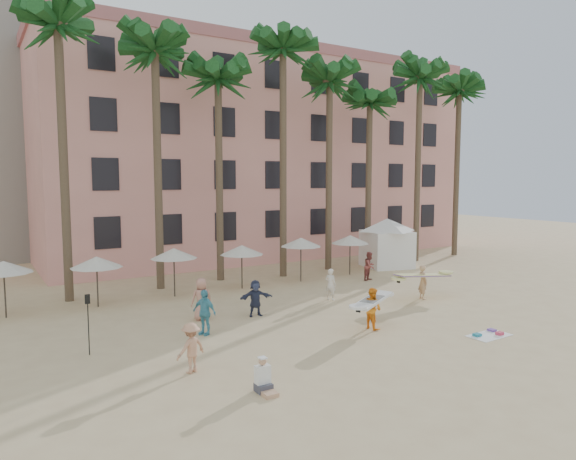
{
  "coord_description": "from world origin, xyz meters",
  "views": [
    {
      "loc": [
        -14.1,
        -13.71,
        6.31
      ],
      "look_at": [
        -1.9,
        6.0,
        4.0
      ],
      "focal_mm": 32.0,
      "sensor_mm": 36.0,
      "label": 1
    }
  ],
  "objects_px": {
    "pink_hotel": "(254,159)",
    "cabana": "(387,238)",
    "carrier_yellow": "(423,280)",
    "carrier_white": "(372,307)"
  },
  "relations": [
    {
      "from": "pink_hotel",
      "to": "cabana",
      "type": "height_order",
      "value": "pink_hotel"
    },
    {
      "from": "cabana",
      "to": "carrier_yellow",
      "type": "height_order",
      "value": "cabana"
    },
    {
      "from": "carrier_yellow",
      "to": "carrier_white",
      "type": "height_order",
      "value": "carrier_yellow"
    },
    {
      "from": "pink_hotel",
      "to": "cabana",
      "type": "bearing_deg",
      "value": -71.56
    },
    {
      "from": "carrier_yellow",
      "to": "pink_hotel",
      "type": "bearing_deg",
      "value": 87.09
    },
    {
      "from": "pink_hotel",
      "to": "carrier_white",
      "type": "relative_size",
      "value": 12.47
    },
    {
      "from": "pink_hotel",
      "to": "carrier_white",
      "type": "xyz_separation_m",
      "value": [
        -6.91,
        -23.56,
        -7.06
      ]
    },
    {
      "from": "pink_hotel",
      "to": "carrier_white",
      "type": "bearing_deg",
      "value": -106.35
    },
    {
      "from": "carrier_yellow",
      "to": "carrier_white",
      "type": "relative_size",
      "value": 1.24
    },
    {
      "from": "pink_hotel",
      "to": "carrier_yellow",
      "type": "distance_m",
      "value": 22.01
    }
  ]
}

